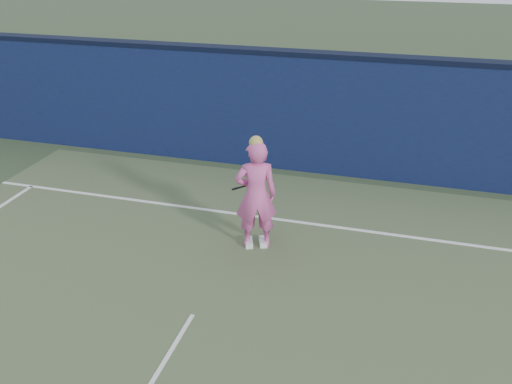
% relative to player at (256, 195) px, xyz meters
% --- Properties ---
extents(ground, '(80.00, 80.00, 0.00)m').
position_rel_player_xyz_m(ground, '(-0.34, -3.04, -0.95)').
color(ground, '#35462B').
rests_on(ground, ground).
extents(backstop_wall, '(24.00, 0.40, 2.50)m').
position_rel_player_xyz_m(backstop_wall, '(-0.34, 3.46, 0.30)').
color(backstop_wall, '#0D113A').
rests_on(backstop_wall, ground).
extents(wall_cap, '(24.00, 0.42, 0.10)m').
position_rel_player_xyz_m(wall_cap, '(-0.34, 3.46, 1.60)').
color(wall_cap, black).
rests_on(wall_cap, backstop_wall).
extents(player, '(0.80, 0.66, 1.96)m').
position_rel_player_xyz_m(player, '(0.00, 0.00, 0.00)').
color(player, '#D1519A').
rests_on(player, ground).
extents(racket, '(0.54, 0.22, 0.30)m').
position_rel_player_xyz_m(racket, '(-0.15, 0.40, -0.01)').
color(racket, black).
rests_on(racket, ground).
extents(court_lines, '(11.00, 12.04, 0.01)m').
position_rel_player_xyz_m(court_lines, '(-0.34, -3.37, -0.93)').
color(court_lines, white).
rests_on(court_lines, court_surface).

